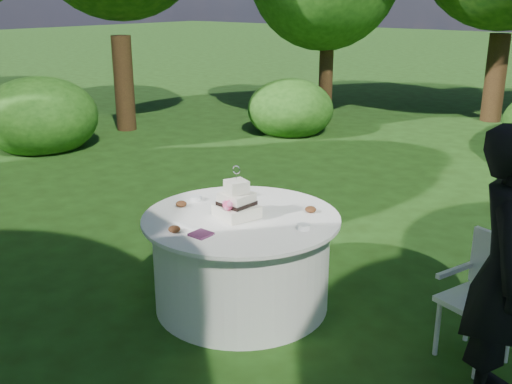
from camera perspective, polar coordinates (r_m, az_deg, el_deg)
ground at (r=5.02m, az=-1.35°, el=-10.56°), size 80.00×80.00×0.00m
napkins at (r=4.34m, az=-5.25°, el=-4.02°), size 0.14×0.14×0.02m
feather_plume at (r=4.49m, az=-6.26°, el=-3.34°), size 0.48×0.07×0.01m
guest at (r=3.84m, az=22.62°, el=-6.93°), size 0.57×0.72×1.76m
table at (r=4.85m, az=-1.39°, el=-6.53°), size 1.56×1.56×0.77m
cake at (r=4.64m, az=-1.88°, el=-1.09°), size 0.35×0.35×0.42m
chair at (r=4.41m, az=20.97°, el=-8.62°), size 0.52×0.52×0.89m
votives at (r=4.88m, az=-0.87°, el=-1.26°), size 1.18×0.48×0.04m
petal_cups at (r=4.69m, az=-3.16°, el=-2.07°), size 0.99×1.07×0.05m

